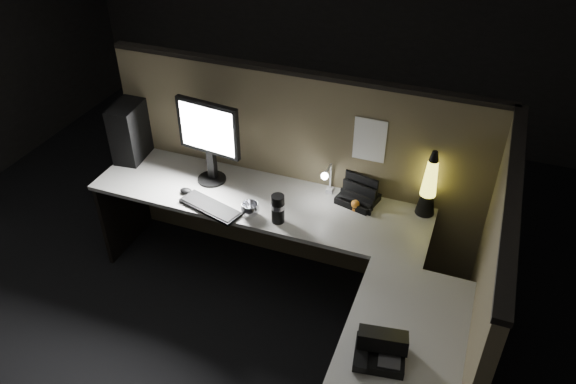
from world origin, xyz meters
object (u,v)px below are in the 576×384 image
(pc_tower, at_px, (133,128))
(lava_lamp, at_px, (429,188))
(desk_phone, at_px, (380,349))
(keyboard, at_px, (210,207))
(monitor, at_px, (209,135))

(pc_tower, relative_size, lava_lamp, 0.91)
(lava_lamp, height_order, desk_phone, lava_lamp)
(pc_tower, relative_size, desk_phone, 1.54)
(lava_lamp, bearing_deg, keyboard, -160.89)
(keyboard, relative_size, lava_lamp, 0.94)
(monitor, xyz_separation_m, lava_lamp, (1.45, 0.14, -0.17))
(keyboard, relative_size, desk_phone, 1.58)
(keyboard, bearing_deg, pc_tower, 169.23)
(pc_tower, height_order, keyboard, pc_tower)
(pc_tower, relative_size, keyboard, 0.97)
(monitor, bearing_deg, pc_tower, 177.85)
(monitor, distance_m, lava_lamp, 1.47)
(keyboard, bearing_deg, desk_phone, -14.12)
(lava_lamp, bearing_deg, pc_tower, -179.07)
(pc_tower, height_order, monitor, monitor)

